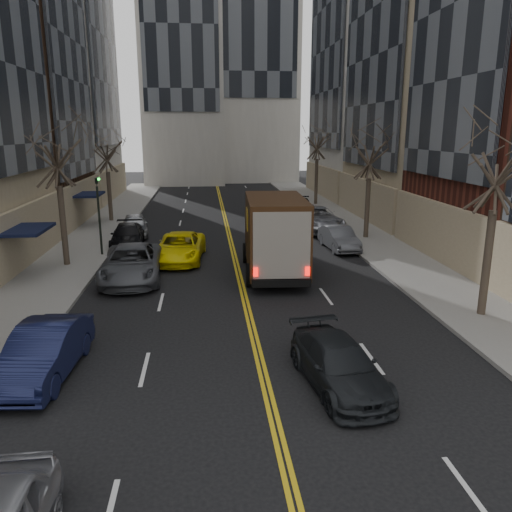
# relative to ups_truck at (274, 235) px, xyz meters

# --- Properties ---
(sidewalk_left) EXTENTS (4.00, 66.00, 0.15)m
(sidewalk_left) POSITION_rel_ups_truck_xyz_m (-10.74, 9.40, -1.88)
(sidewalk_left) COLOR slate
(sidewalk_left) RESTS_ON ground
(sidewalk_right) EXTENTS (4.00, 66.00, 0.15)m
(sidewalk_right) POSITION_rel_ups_truck_xyz_m (7.26, 9.40, -1.88)
(sidewalk_right) COLOR slate
(sidewalk_right) RESTS_ON ground
(streetwall_right) EXTENTS (12.26, 49.00, 34.00)m
(streetwall_right) POSITION_rel_ups_truck_xyz_m (14.64, 14.60, 13.14)
(streetwall_right) COLOR #4C301E
(streetwall_right) RESTS_ON ground
(tree_lf_mid) EXTENTS (3.20, 3.20, 8.91)m
(tree_lf_mid) POSITION_rel_ups_truck_xyz_m (-10.54, 2.40, 4.65)
(tree_lf_mid) COLOR #382D23
(tree_lf_mid) RESTS_ON sidewalk_left
(tree_lf_far) EXTENTS (3.20, 3.20, 8.12)m
(tree_lf_far) POSITION_rel_ups_truck_xyz_m (-10.54, 15.40, 4.07)
(tree_lf_far) COLOR #382D23
(tree_lf_far) RESTS_ON sidewalk_left
(tree_rt_near) EXTENTS (3.20, 3.20, 8.71)m
(tree_rt_near) POSITION_rel_ups_truck_xyz_m (7.06, -6.60, 4.50)
(tree_rt_near) COLOR #382D23
(tree_rt_near) RESTS_ON sidewalk_right
(tree_rt_mid) EXTENTS (3.20, 3.20, 8.32)m
(tree_rt_mid) POSITION_rel_ups_truck_xyz_m (7.06, 7.40, 4.22)
(tree_rt_mid) COLOR #382D23
(tree_rt_mid) RESTS_ON sidewalk_right
(tree_rt_far) EXTENTS (3.20, 3.20, 9.11)m
(tree_rt_far) POSITION_rel_ups_truck_xyz_m (7.06, 22.40, 4.79)
(tree_rt_far) COLOR #382D23
(tree_rt_far) RESTS_ON sidewalk_right
(traffic_signal) EXTENTS (0.29, 0.26, 4.70)m
(traffic_signal) POSITION_rel_ups_truck_xyz_m (-9.14, 4.40, 0.87)
(traffic_signal) COLOR black
(traffic_signal) RESTS_ON sidewalk_left
(ups_truck) EXTENTS (3.16, 7.19, 3.87)m
(ups_truck) POSITION_rel_ups_truck_xyz_m (0.00, 0.00, 0.00)
(ups_truck) COLOR black
(ups_truck) RESTS_ON ground
(observer_sedan) EXTENTS (2.39, 4.64, 1.29)m
(observer_sedan) POSITION_rel_ups_truck_xyz_m (0.26, -11.17, -1.31)
(observer_sedan) COLOR black
(observer_sedan) RESTS_ON ground
(taxi) EXTENTS (2.90, 5.50, 1.48)m
(taxi) POSITION_rel_ups_truck_xyz_m (-4.74, 3.11, -1.21)
(taxi) COLOR yellow
(taxi) RESTS_ON ground
(pedestrian) EXTENTS (0.63, 0.76, 1.78)m
(pedestrian) POSITION_rel_ups_truck_xyz_m (-1.01, -0.58, -1.06)
(pedestrian) COLOR black
(pedestrian) RESTS_ON ground
(parked_lf_b) EXTENTS (1.95, 4.66, 1.50)m
(parked_lf_b) POSITION_rel_ups_truck_xyz_m (-8.04, -9.72, -1.20)
(parked_lf_b) COLOR #101535
(parked_lf_b) RESTS_ON ground
(parked_lf_c) EXTENTS (2.95, 5.94, 1.62)m
(parked_lf_c) POSITION_rel_ups_truck_xyz_m (-6.84, -0.29, -1.14)
(parked_lf_c) COLOR #4D4F55
(parked_lf_c) RESTS_ON ground
(parked_lf_d) EXTENTS (2.22, 4.81, 1.36)m
(parked_lf_d) POSITION_rel_ups_truck_xyz_m (-8.04, 6.77, -1.27)
(parked_lf_d) COLOR black
(parked_lf_d) RESTS_ON ground
(parked_lf_e) EXTENTS (2.20, 4.39, 1.44)m
(parked_lf_e) POSITION_rel_ups_truck_xyz_m (-8.04, 10.08, -1.23)
(parked_lf_e) COLOR #9A9DA1
(parked_lf_e) RESTS_ON ground
(parked_rt_a) EXTENTS (1.70, 4.23, 1.37)m
(parked_rt_a) POSITION_rel_ups_truck_xyz_m (4.56, 4.79, -1.27)
(parked_rt_a) COLOR #4B4D53
(parked_rt_a) RESTS_ON ground
(parked_rt_b) EXTENTS (3.29, 6.18, 1.65)m
(parked_rt_b) POSITION_rel_ups_truck_xyz_m (4.52, 10.57, -1.12)
(parked_rt_b) COLOR #B9BAC1
(parked_rt_b) RESTS_ON ground
(parked_rt_c) EXTENTS (2.53, 5.04, 1.41)m
(parked_rt_c) POSITION_rel_ups_truck_xyz_m (4.56, 16.69, -1.25)
(parked_rt_c) COLOR black
(parked_rt_c) RESTS_ON ground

